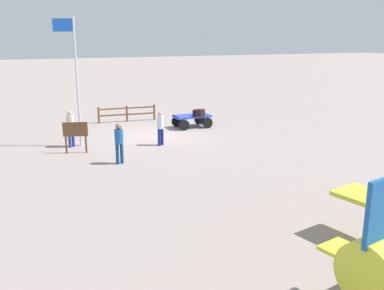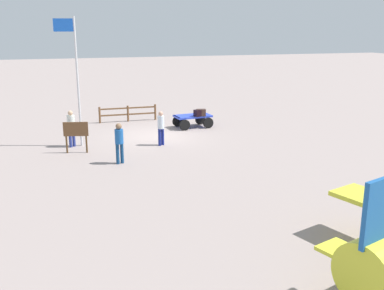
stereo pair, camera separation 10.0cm
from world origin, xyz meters
TOP-DOWN VIEW (x-y plane):
  - ground_plane at (0.00, 0.00)m, footprint 120.00×120.00m
  - luggage_cart at (-2.32, -1.35)m, footprint 2.13×1.42m
  - suitcase_maroon at (-2.72, -1.00)m, footprint 0.56×0.39m
  - suitcase_olive at (-2.59, -1.00)m, footprint 0.59×0.46m
  - worker_lead at (0.23, 1.96)m, footprint 0.43×0.43m
  - worker_trailing at (4.30, 1.03)m, footprint 0.50×0.50m
  - worker_supervisor at (2.52, 4.35)m, footprint 0.44×0.44m
  - flagpole at (3.96, 0.94)m, footprint 0.95×0.11m
  - signboard at (4.14, 2.17)m, footprint 1.08×0.29m
  - wooden_fence at (0.89, -4.00)m, footprint 3.43×0.13m

SIDE VIEW (x-z plane):
  - ground_plane at x=0.00m, z-range 0.00..0.00m
  - luggage_cart at x=-2.32m, z-range 0.15..0.84m
  - wooden_fence at x=0.89m, z-range 0.07..1.02m
  - suitcase_olive at x=-2.59m, z-range 0.69..1.05m
  - suitcase_maroon at x=-2.72m, z-range 0.69..1.08m
  - worker_lead at x=0.23m, z-range 0.12..1.76m
  - signboard at x=4.14m, z-range 0.25..1.66m
  - worker_supervisor at x=2.52m, z-range 0.16..1.86m
  - worker_trailing at x=4.30m, z-range 0.16..1.89m
  - flagpole at x=3.96m, z-range 0.50..6.45m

